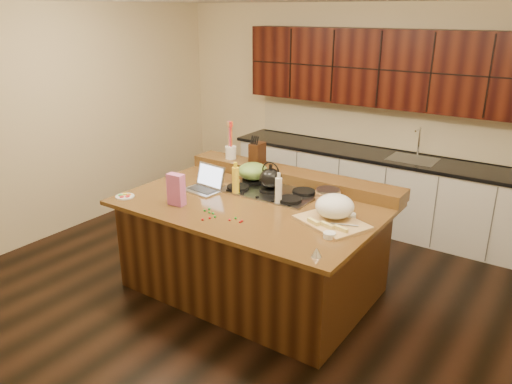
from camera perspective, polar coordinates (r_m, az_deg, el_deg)
The scene contains 33 objects.
room at distance 4.52m, azimuth -0.36°, elevation 3.98°, with size 5.52×5.02×2.72m.
island at distance 4.85m, azimuth -0.34°, elevation -6.13°, with size 2.40×1.60×0.92m.
back_ledge at distance 5.20m, azimuth 4.06°, elevation 1.83°, with size 2.40×0.30×0.12m, color black.
cooktop at distance 4.89m, azimuth 1.66°, elevation 0.12°, with size 0.92×0.52×0.05m.
back_counter at distance 6.40m, azimuth 13.41°, elevation 4.87°, with size 3.70×0.66×2.40m.
kettle at distance 4.85m, azimuth 1.67°, elevation 1.56°, with size 0.22×0.22×0.20m, color black.
green_bowl at distance 5.11m, azimuth -0.36°, elevation 2.40°, with size 0.31×0.31×0.17m, color olive.
laptop at distance 4.97m, azimuth -5.73°, elevation 0.96°, with size 0.38×0.31×0.24m.
oil_bottle at distance 4.81m, azimuth -2.34°, elevation 1.29°, with size 0.07×0.07×0.27m, color yellow.
vinegar_bottle at distance 4.57m, azimuth 2.59°, elevation 0.11°, with size 0.06×0.06×0.25m, color silver.
wooden_tray at distance 4.25m, azimuth 8.90°, elevation -2.03°, with size 0.68×0.60×0.23m.
ramekin_a at distance 3.97m, azimuth 8.39°, elevation -4.90°, with size 0.10×0.10×0.04m, color white.
ramekin_b at distance 4.36m, azimuth 10.69°, elevation -2.72°, with size 0.10×0.10×0.04m, color white.
ramekin_c at distance 4.68m, azimuth 7.77°, elevation -0.93°, with size 0.10×0.10×0.04m, color white.
strainer_bowl at distance 4.73m, azimuth 8.22°, elevation -0.41°, with size 0.24×0.24×0.09m, color #996B3F.
kitchen_timer at distance 3.67m, azimuth 6.93°, elevation -6.82°, with size 0.08×0.08×0.07m, color silver.
pink_bag at distance 4.60m, azimuth -9.11°, elevation 0.28°, with size 0.16×0.08×0.29m, color #C55D98.
candy_plate at distance 4.93m, azimuth -14.76°, elevation -0.49°, with size 0.18×0.18×0.01m, color white.
package_box at distance 5.27m, azimuth -5.58°, elevation 2.24°, with size 0.11×0.08×0.15m, color #CA8B47.
utensil_crock at distance 5.58m, azimuth -2.90°, elevation 4.53°, with size 0.12×0.12×0.14m, color white.
knife_block at distance 5.37m, azimuth 0.15°, elevation 4.43°, with size 0.12×0.19×0.23m, color black.
gumdrop_0 at distance 4.47m, azimuth -5.83°, elevation -2.04°, with size 0.02×0.02×0.02m, color red.
gumdrop_1 at distance 4.46m, azimuth -5.88°, elevation -2.11°, with size 0.02×0.02×0.02m, color #198C26.
gumdrop_2 at distance 4.22m, azimuth -1.61°, elevation -3.32°, with size 0.02×0.02×0.02m, color red.
gumdrop_3 at distance 4.32m, azimuth -4.73°, elevation -2.83°, with size 0.02×0.02×0.02m, color #198C26.
gumdrop_4 at distance 4.30m, azimuth -5.32°, elevation -2.95°, with size 0.02×0.02×0.02m, color red.
gumdrop_5 at distance 4.39m, azimuth -4.94°, elevation -2.45°, with size 0.02×0.02×0.02m, color #198C26.
gumdrop_6 at distance 4.25m, azimuth -3.03°, elevation -3.20°, with size 0.02×0.02×0.02m, color red.
gumdrop_7 at distance 4.28m, azimuth -2.35°, elevation -2.99°, with size 0.02×0.02×0.02m, color #198C26.
gumdrop_8 at distance 4.20m, azimuth -1.83°, elevation -3.44°, with size 0.02×0.02×0.02m, color red.
gumdrop_9 at distance 4.49m, azimuth -5.36°, elevation -1.93°, with size 0.02×0.02×0.02m, color #198C26.
gumdrop_10 at distance 4.27m, azimuth -6.13°, elevation -3.14°, with size 0.02×0.02×0.02m, color red.
gumdrop_11 at distance 4.41m, azimuth -5.35°, elevation -2.33°, with size 0.02×0.02×0.02m, color #198C26.
Camera 1 is at (2.48, -3.57, 2.61)m, focal length 35.00 mm.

